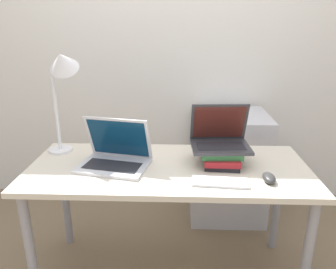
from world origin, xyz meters
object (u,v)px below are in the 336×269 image
Objects in this scene: book_stack at (221,156)px; mini_fridge at (227,165)px; wireless_keyboard at (220,182)px; laptop_on_books at (220,138)px; laptop_left at (115,156)px; desk_lamp at (62,74)px; mouse at (269,178)px.

mini_fridge is (0.14, 0.64, -0.35)m from book_stack.
book_stack reaches higher than wireless_keyboard.
laptop_on_books is 0.29m from wireless_keyboard.
book_stack is (0.57, 0.05, -0.01)m from laptop_left.
laptop_on_books is (0.57, 0.07, 0.08)m from laptop_left.
mini_fridge is at bearing 79.01° from wireless_keyboard.
laptop_left is 0.58m from laptop_on_books.
laptop_on_books is (-0.01, 0.02, 0.09)m from book_stack.
wireless_keyboard is 1.03m from desk_lamp.
laptop_left is 0.58m from wireless_keyboard.
book_stack is 0.34× the size of mini_fridge.
mouse reaches higher than wireless_keyboard.
laptop_left reaches higher than mouse.
desk_lamp is (-0.30, 0.16, 0.42)m from laptop_left.
wireless_keyboard is at bearing -96.85° from book_stack.
desk_lamp is (-0.88, 0.11, 0.42)m from book_stack.
laptop_left is 1.25× the size of laptop_on_books.
mouse is 0.14× the size of mini_fridge.
mini_fridge is (1.02, 0.53, -0.77)m from desk_lamp.
laptop_on_books is at bearing 106.63° from book_stack.
wireless_keyboard is (-0.03, -0.24, -0.04)m from book_stack.
laptop_on_books is 0.40× the size of mini_fridge.
laptop_left reaches higher than wireless_keyboard.
wireless_keyboard is 0.34× the size of mini_fridge.
laptop_on_books is at bearing 85.26° from wireless_keyboard.
mini_fridge is at bearing 27.62° from desk_lamp.
mini_fridge is (0.15, 0.62, -0.44)m from laptop_on_books.
mouse is (0.78, -0.16, -0.03)m from laptop_left.
book_stack is 0.98× the size of wireless_keyboard.
book_stack is 0.10m from laptop_on_books.
laptop_left is at bearing -27.84° from desk_lamp.
book_stack is at bearing 4.99° from laptop_left.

